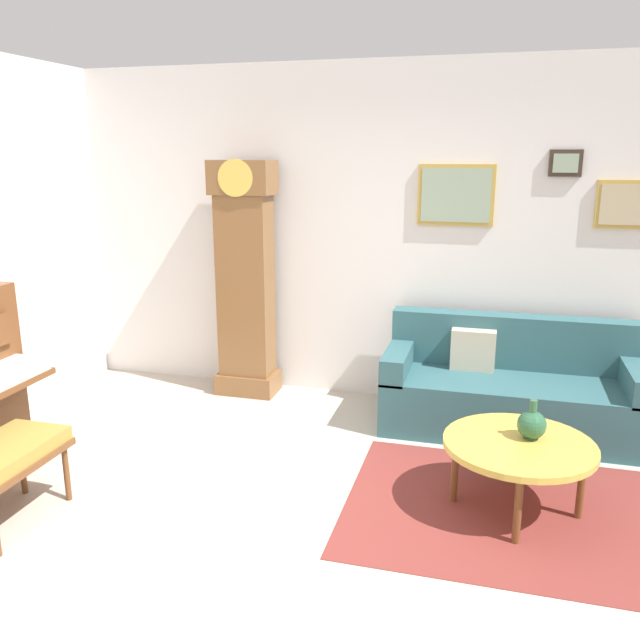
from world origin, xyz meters
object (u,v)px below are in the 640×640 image
object	(u,v)px
piano_bench	(5,457)
coffee_table	(519,447)
couch	(510,389)
grandfather_clock	(246,286)
green_jug	(532,425)

from	to	relation	value
piano_bench	coffee_table	distance (m)	2.95
piano_bench	coffee_table	xyz separation A→B (m)	(2.81, 0.90, -0.00)
piano_bench	couch	size ratio (longest dim) A/B	0.37
grandfather_clock	coffee_table	size ratio (longest dim) A/B	2.31
grandfather_clock	green_jug	world-z (taller)	grandfather_clock
piano_bench	grandfather_clock	size ratio (longest dim) A/B	0.34
piano_bench	coffee_table	bearing A→B (deg)	17.85
grandfather_clock	coffee_table	xyz separation A→B (m)	(2.26, -1.45, -0.56)
grandfather_clock	couch	bearing A→B (deg)	-5.10
piano_bench	couch	distance (m)	3.51
grandfather_clock	couch	distance (m)	2.33
grandfather_clock	couch	world-z (taller)	grandfather_clock
coffee_table	green_jug	distance (m)	0.15
grandfather_clock	couch	xyz separation A→B (m)	(2.23, -0.20, -0.65)
piano_bench	grandfather_clock	world-z (taller)	grandfather_clock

